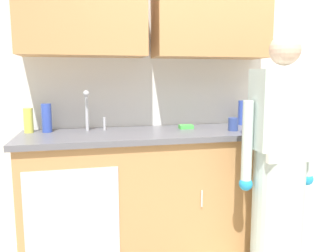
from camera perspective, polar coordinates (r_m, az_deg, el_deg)
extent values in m
cube|color=silver|center=(3.02, 6.60, 8.23)|extent=(4.80, 0.10, 2.70)
cube|color=#B27F4C|center=(2.67, -14.24, 18.84)|extent=(0.91, 0.34, 0.70)
cube|color=#B27F4C|center=(2.84, 7.28, 18.35)|extent=(0.91, 0.34, 0.70)
cube|color=#B27F4C|center=(2.69, -2.37, -11.26)|extent=(1.90, 0.60, 0.90)
cube|color=#B7BABF|center=(2.38, -15.69, -15.42)|extent=(0.60, 0.01, 0.72)
cylinder|color=silver|center=(2.47, 5.72, -12.06)|extent=(0.01, 0.01, 0.12)
cylinder|color=silver|center=(2.63, 14.72, -10.97)|extent=(0.01, 0.01, 0.12)
cube|color=#595960|center=(2.57, -2.43, -1.35)|extent=(1.96, 0.66, 0.04)
cube|color=#B7BABF|center=(2.53, -12.46, -1.83)|extent=(0.50, 0.36, 0.03)
cylinder|color=#B7BABF|center=(2.65, -13.51, 2.42)|extent=(0.02, 0.02, 0.30)
sphere|color=#B7BABF|center=(2.58, -13.62, 5.38)|extent=(0.04, 0.04, 0.04)
cylinder|color=#B7BABF|center=(2.67, -10.65, 0.38)|extent=(0.02, 0.02, 0.10)
cylinder|color=#B2C6C1|center=(2.49, 17.89, -13.62)|extent=(0.34, 0.34, 0.88)
cube|color=#B2C6C1|center=(2.32, 18.66, 2.65)|extent=(0.38, 0.22, 0.52)
sphere|color=#D0AB91|center=(2.32, 19.10, 12.03)|extent=(0.20, 0.20, 0.20)
cube|color=white|center=(2.26, 19.99, -3.73)|extent=(0.32, 0.04, 0.16)
cylinder|color=#B2C6C1|center=(2.26, 13.17, -2.80)|extent=(0.07, 0.07, 0.55)
sphere|color=#1E8CCC|center=(2.32, 12.95, -9.47)|extent=(0.09, 0.09, 0.09)
cylinder|color=#B2C6C1|center=(2.50, 22.67, -2.18)|extent=(0.07, 0.07, 0.55)
sphere|color=#1E8CCC|center=(2.56, 22.32, -8.25)|extent=(0.09, 0.09, 0.09)
cylinder|color=#D8D14C|center=(2.70, -22.44, 0.86)|extent=(0.07, 0.07, 0.18)
cylinder|color=#334CB2|center=(2.67, -19.75, 1.28)|extent=(0.07, 0.07, 0.21)
cylinder|color=#334CB2|center=(2.98, 12.36, 2.21)|extent=(0.07, 0.07, 0.21)
cylinder|color=#33478C|center=(2.64, 10.92, 0.29)|extent=(0.08, 0.08, 0.10)
cube|color=silver|center=(2.87, 15.99, -0.21)|extent=(0.11, 0.23, 0.01)
cube|color=#4CBF4C|center=(2.70, 3.05, -0.13)|extent=(0.11, 0.07, 0.03)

